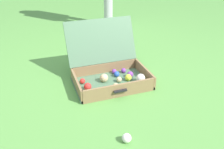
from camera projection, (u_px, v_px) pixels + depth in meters
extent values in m
plane|color=#569342|center=(111.00, 85.00, 2.18)|extent=(16.00, 16.00, 0.00)
cube|color=#4C7051|center=(112.00, 84.00, 2.17)|extent=(0.64, 0.41, 0.03)
cube|color=olive|center=(77.00, 85.00, 2.06)|extent=(0.02, 0.41, 0.12)
cube|color=olive|center=(145.00, 73.00, 2.23)|extent=(0.02, 0.41, 0.12)
cube|color=olive|center=(120.00, 90.00, 1.98)|extent=(0.60, 0.02, 0.12)
cube|color=olive|center=(105.00, 69.00, 2.31)|extent=(0.60, 0.02, 0.12)
cube|color=#4C7051|center=(102.00, 41.00, 2.27)|extent=(0.64, 0.20, 0.38)
cube|color=black|center=(121.00, 91.00, 1.96)|extent=(0.11, 0.02, 0.02)
sphere|color=#D1B784|center=(116.00, 86.00, 2.06)|extent=(0.05, 0.05, 0.05)
sphere|color=red|center=(88.00, 87.00, 2.04)|extent=(0.06, 0.06, 0.06)
sphere|color=white|center=(141.00, 78.00, 2.14)|extent=(0.08, 0.08, 0.08)
sphere|color=red|center=(82.00, 81.00, 2.13)|extent=(0.05, 0.05, 0.05)
sphere|color=purple|center=(114.00, 71.00, 2.29)|extent=(0.04, 0.04, 0.04)
sphere|color=purple|center=(130.00, 74.00, 2.23)|extent=(0.06, 0.06, 0.06)
sphere|color=#D1B784|center=(104.00, 78.00, 2.16)|extent=(0.07, 0.07, 0.07)
sphere|color=blue|center=(117.00, 74.00, 2.24)|extent=(0.05, 0.05, 0.05)
sphere|color=purple|center=(124.00, 70.00, 2.31)|extent=(0.05, 0.05, 0.05)
sphere|color=#D1B784|center=(119.00, 79.00, 2.16)|extent=(0.05, 0.05, 0.05)
sphere|color=#CCDB38|center=(128.00, 77.00, 2.18)|extent=(0.06, 0.06, 0.06)
sphere|color=white|center=(127.00, 138.00, 1.55)|extent=(0.06, 0.06, 0.06)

